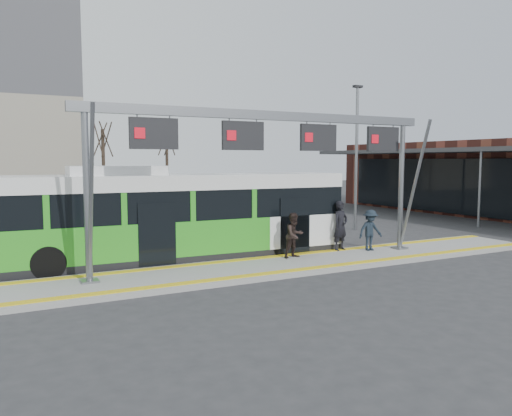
{
  "coord_description": "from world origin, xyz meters",
  "views": [
    {
      "loc": [
        -8.78,
        -14.62,
        3.69
      ],
      "look_at": [
        0.39,
        3.0,
        1.79
      ],
      "focal_mm": 35.0,
      "sensor_mm": 36.0,
      "label": 1
    }
  ],
  "objects_px": {
    "gantry": "(274,142)",
    "passenger_a": "(341,226)",
    "passenger_c": "(370,230)",
    "passenger_b": "(294,235)",
    "hero_bus": "(175,217)"
  },
  "relations": [
    {
      "from": "gantry",
      "to": "passenger_a",
      "type": "bearing_deg",
      "value": 13.59
    },
    {
      "from": "gantry",
      "to": "passenger_a",
      "type": "height_order",
      "value": "gantry"
    },
    {
      "from": "passenger_b",
      "to": "passenger_c",
      "type": "relative_size",
      "value": 1.02
    },
    {
      "from": "gantry",
      "to": "passenger_c",
      "type": "bearing_deg",
      "value": 3.62
    },
    {
      "from": "hero_bus",
      "to": "passenger_a",
      "type": "distance_m",
      "value": 6.44
    },
    {
      "from": "hero_bus",
      "to": "passenger_c",
      "type": "relative_size",
      "value": 7.98
    },
    {
      "from": "passenger_c",
      "to": "hero_bus",
      "type": "bearing_deg",
      "value": 165.58
    },
    {
      "from": "gantry",
      "to": "hero_bus",
      "type": "xyz_separation_m",
      "value": [
        -2.67,
        2.62,
        -2.7
      ]
    },
    {
      "from": "hero_bus",
      "to": "passenger_c",
      "type": "height_order",
      "value": "hero_bus"
    },
    {
      "from": "gantry",
      "to": "hero_bus",
      "type": "height_order",
      "value": "gantry"
    },
    {
      "from": "hero_bus",
      "to": "passenger_c",
      "type": "bearing_deg",
      "value": -15.79
    },
    {
      "from": "passenger_a",
      "to": "passenger_b",
      "type": "xyz_separation_m",
      "value": [
        -2.39,
        -0.42,
        -0.15
      ]
    },
    {
      "from": "hero_bus",
      "to": "passenger_b",
      "type": "height_order",
      "value": "hero_bus"
    },
    {
      "from": "hero_bus",
      "to": "passenger_a",
      "type": "height_order",
      "value": "hero_bus"
    },
    {
      "from": "passenger_a",
      "to": "passenger_c",
      "type": "bearing_deg",
      "value": -41.47
    }
  ]
}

